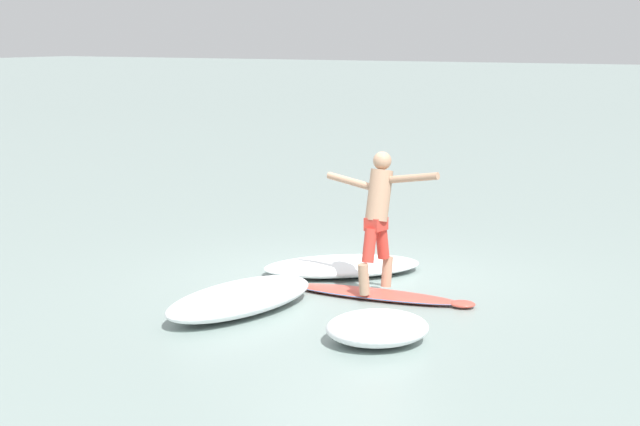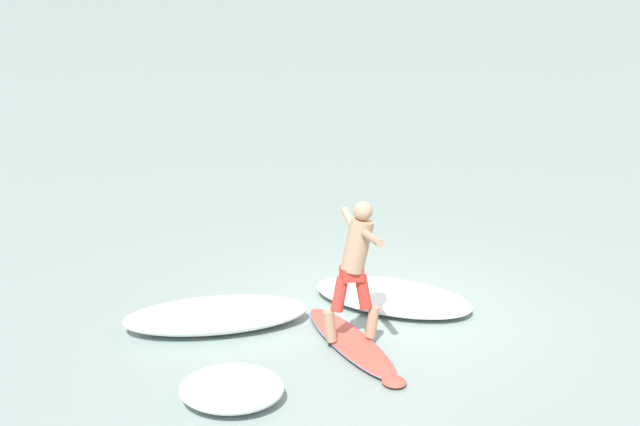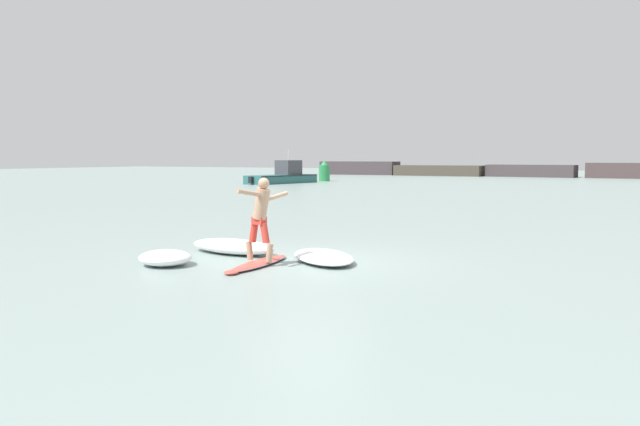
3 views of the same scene
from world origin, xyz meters
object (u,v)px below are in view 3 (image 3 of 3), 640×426
at_px(surfer, 261,212).
at_px(fishing_boat_near_jetty, 284,176).
at_px(channel_marker_buoy, 324,172).
at_px(surfboard, 259,263).

relative_size(surfer, fishing_boat_near_jetty, 0.21).
bearing_deg(channel_marker_buoy, surfboard, -64.77).
height_order(surfer, channel_marker_buoy, channel_marker_buoy).
bearing_deg(channel_marker_buoy, surfer, -64.70).
bearing_deg(fishing_boat_near_jetty, channel_marker_buoy, 79.83).
height_order(surfer, fishing_boat_near_jetty, fishing_boat_near_jetty).
height_order(surfboard, surfer, surfer).
relative_size(surfer, channel_marker_buoy, 0.91).
xyz_separation_m(surfboard, channel_marker_buoy, (-19.36, 41.08, 0.82)).
height_order(surfboard, fishing_boat_near_jetty, fishing_boat_near_jetty).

